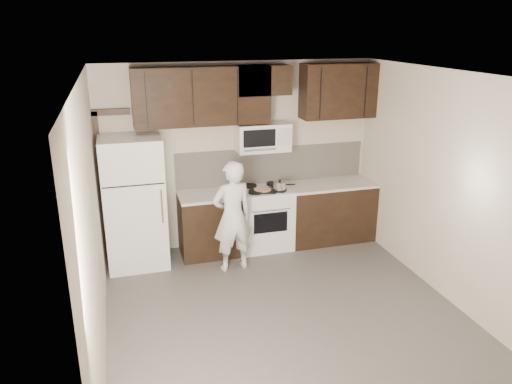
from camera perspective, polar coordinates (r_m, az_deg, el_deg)
name	(u,v)px	position (r m, az deg, el deg)	size (l,w,h in m)	color
floor	(288,318)	(5.87, 3.71, -14.17)	(4.50, 4.50, 0.00)	#555250
back_wall	(239,156)	(7.33, -1.95, 4.17)	(4.00, 4.00, 0.00)	#BFB3A2
ceiling	(294,76)	(4.96, 4.37, 13.06)	(4.50, 4.50, 0.00)	white
counter_run	(284,216)	(7.48, 3.19, -2.74)	(2.95, 0.64, 0.91)	black
stove	(264,218)	(7.39, 0.97, -2.95)	(0.76, 0.66, 0.94)	white
backsplash	(272,165)	(7.49, 1.81, 3.15)	(2.90, 0.02, 0.54)	beige
upper_cabinets	(256,92)	(7.04, -0.01, 11.31)	(3.48, 0.35, 0.78)	black
microwave	(262,137)	(7.15, 0.75, 6.29)	(0.76, 0.42, 0.40)	white
refrigerator	(134,202)	(6.91, -13.73, -1.16)	(0.80, 0.76, 1.80)	white
door_trim	(103,173)	(7.12, -17.04, 2.06)	(0.50, 0.08, 2.12)	black
saucepan	(280,186)	(7.13, 2.74, 0.67)	(0.31, 0.18, 0.17)	silver
baking_tray	(262,191)	(7.12, 0.73, 0.15)	(0.36, 0.27, 0.02)	black
pizza	(262,189)	(7.12, 0.73, 0.29)	(0.25, 0.25, 0.02)	beige
person	(232,216)	(6.62, -2.71, -2.79)	(0.56, 0.36, 1.52)	white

